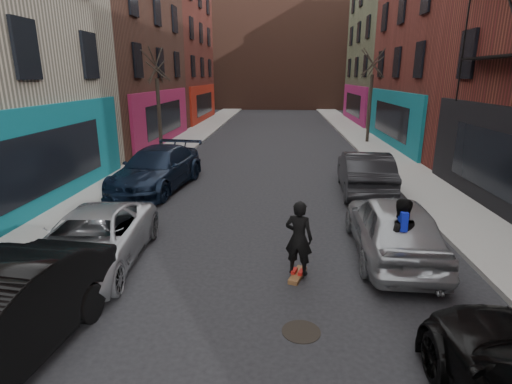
# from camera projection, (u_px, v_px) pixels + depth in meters

# --- Properties ---
(sidewalk_left) EXTENTS (2.50, 84.00, 0.13)m
(sidewalk_left) POSITION_uv_depth(u_px,v_px,m) (203.00, 129.00, 33.59)
(sidewalk_left) COLOR gray
(sidewalk_left) RESTS_ON ground
(sidewalk_right) EXTENTS (2.50, 84.00, 0.13)m
(sidewalk_right) POSITION_uv_depth(u_px,v_px,m) (353.00, 131.00, 32.84)
(sidewalk_right) COLOR gray
(sidewalk_right) RESTS_ON ground
(building_far) EXTENTS (40.00, 10.00, 14.00)m
(building_far) POSITION_uv_depth(u_px,v_px,m) (280.00, 56.00, 56.17)
(building_far) COLOR #47281E
(building_far) RESTS_ON ground
(tree_left_far) EXTENTS (2.00, 2.00, 6.50)m
(tree_left_far) POSITION_uv_depth(u_px,v_px,m) (158.00, 96.00, 21.16)
(tree_left_far) COLOR black
(tree_left_far) RESTS_ON sidewalk_left
(tree_right_far) EXTENTS (2.00, 2.00, 6.80)m
(tree_right_far) POSITION_uv_depth(u_px,v_px,m) (371.00, 90.00, 26.12)
(tree_right_far) COLOR black
(tree_right_far) RESTS_ON sidewalk_right
(parked_left_far) EXTENTS (2.51, 4.92, 1.33)m
(parked_left_far) POSITION_uv_depth(u_px,v_px,m) (92.00, 240.00, 9.46)
(parked_left_far) COLOR gray
(parked_left_far) RESTS_ON ground
(parked_left_end) EXTENTS (3.02, 5.91, 1.64)m
(parked_left_end) POSITION_uv_depth(u_px,v_px,m) (157.00, 169.00, 16.06)
(parked_left_end) COLOR black
(parked_left_end) RESTS_ON ground
(parked_right_far) EXTENTS (2.05, 4.75, 1.60)m
(parked_right_far) POSITION_uv_depth(u_px,v_px,m) (393.00, 226.00, 10.00)
(parked_right_far) COLOR gray
(parked_right_far) RESTS_ON ground
(parked_right_end) EXTENTS (2.03, 5.06, 1.63)m
(parked_right_end) POSITION_uv_depth(u_px,v_px,m) (364.00, 172.00, 15.49)
(parked_right_end) COLOR black
(parked_right_end) RESTS_ON ground
(skateboard) EXTENTS (0.46, 0.83, 0.10)m
(skateboard) POSITION_uv_depth(u_px,v_px,m) (298.00, 275.00, 9.10)
(skateboard) COLOR brown
(skateboard) RESTS_ON ground
(skateboarder) EXTENTS (0.73, 0.59, 1.73)m
(skateboarder) POSITION_uv_depth(u_px,v_px,m) (299.00, 238.00, 8.84)
(skateboarder) COLOR black
(skateboarder) RESTS_ON skateboard
(pedestrian) EXTENTS (0.92, 0.72, 1.89)m
(pedestrian) POSITION_uv_depth(u_px,v_px,m) (398.00, 239.00, 8.83)
(pedestrian) COLOR black
(pedestrian) RESTS_ON ground
(manhole) EXTENTS (0.85, 0.85, 0.01)m
(manhole) POSITION_uv_depth(u_px,v_px,m) (301.00, 331.00, 7.17)
(manhole) COLOR black
(manhole) RESTS_ON ground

